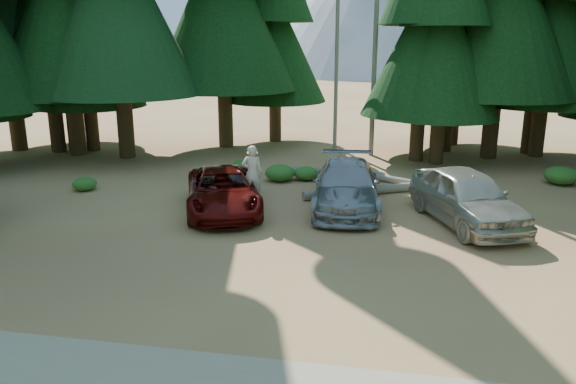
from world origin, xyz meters
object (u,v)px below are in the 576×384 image
Objects in this scene: silver_minivan_center at (346,186)px; log_left at (338,172)px; log_right at (371,190)px; frisbee_player at (252,173)px; silver_minivan_right at (467,197)px; red_pickup at (223,191)px; log_mid at (398,181)px.

silver_minivan_center is 1.36× the size of log_left.
frisbee_player is at bearing -170.80° from log_right.
red_pickup is at bearing 159.14° from silver_minivan_right.
log_left is (-4.64, 5.69, -0.74)m from silver_minivan_right.
log_right is (0.81, 1.88, -0.63)m from silver_minivan_center.
log_left is (2.34, 5.76, -1.23)m from frisbee_player.
frisbee_player is at bearing -104.90° from log_left.
frisbee_player is at bearing -165.31° from silver_minivan_center.
silver_minivan_center is 3.31m from frisbee_player.
log_right reaches higher than log_mid.
log_right is (1.55, -2.80, 0.03)m from log_left.
silver_minivan_right is (3.90, -1.01, 0.08)m from silver_minivan_center.
log_mid is at bearing 20.04° from red_pickup.
log_left is at bearing -172.92° from log_mid.
log_mid is at bearing 59.38° from silver_minivan_center.
silver_minivan_center reaches higher than log_left.
silver_minivan_center is at bearing -3.72° from red_pickup.
red_pickup is at bearing -112.85° from log_left.
silver_minivan_center is 4.14m from log_mid.
silver_minivan_center is 2.93× the size of frisbee_player.
silver_minivan_right reaches higher than log_right.
red_pickup is 7.63m from log_mid.
red_pickup is 1.01× the size of silver_minivan_right.
log_left is 1.17× the size of log_mid.
silver_minivan_right reaches higher than red_pickup.
log_mid is at bearing 33.17° from log_right.
frisbee_player reaches higher than log_right.
log_right reaches higher than log_left.
log_right is at bearing 115.17° from silver_minivan_right.
log_left is at bearing 40.78° from red_pickup.
red_pickup reaches higher than log_mid.
frisbee_player is (-3.08, -1.08, 0.58)m from silver_minivan_center.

